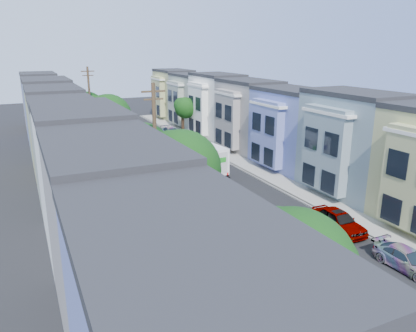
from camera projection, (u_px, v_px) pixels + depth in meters
ground at (249, 223)px, 29.69m from camera, size 160.00×160.00×0.00m
road_slab at (177, 169)px, 42.73m from camera, size 12.00×70.00×0.02m
curb_left at (120, 176)px, 40.26m from camera, size 0.30×70.00×0.15m
curb_right at (227, 162)px, 45.17m from camera, size 0.30×70.00×0.15m
sidewalk_left at (106, 178)px, 39.74m from camera, size 2.60×70.00×0.15m
sidewalk_right at (238, 161)px, 45.70m from camera, size 2.60×70.00×0.15m
centerline at (177, 169)px, 42.74m from camera, size 0.12×70.00×0.01m
townhouse_row_left at (66, 184)px, 38.22m from camera, size 5.00×70.00×8.50m
townhouse_row_right at (266, 158)px, 47.26m from camera, size 5.00×70.00×8.50m
tree_a at (290, 274)px, 14.29m from camera, size 4.70×4.70×7.02m
tree_b at (180, 170)px, 23.40m from camera, size 4.70×4.70×7.88m
tree_c at (142, 152)px, 30.60m from camera, size 4.47×4.47×6.98m
tree_d at (108, 118)px, 40.82m from camera, size 4.70×4.70×7.92m
tree_e at (87, 110)px, 53.16m from camera, size 4.70×4.70×6.88m
tree_far_r at (184, 108)px, 57.27m from camera, size 3.01×3.01×5.65m
utility_pole_near at (156, 158)px, 27.43m from camera, size 1.60×0.26×10.00m
utility_pole_far at (91, 108)px, 50.05m from camera, size 1.60×0.26×10.00m
fedex_truck at (200, 158)px, 40.23m from camera, size 2.61×6.78×3.25m
lead_sedan at (177, 150)px, 47.68m from camera, size 1.74×4.33×1.42m
parked_left_b at (232, 272)px, 21.85m from camera, size 2.27×4.63×1.34m
parked_left_c at (185, 223)px, 27.86m from camera, size 2.45×5.11×1.49m
parked_left_d at (144, 182)px, 36.44m from camera, size 2.11×4.60×1.45m
parked_right_a at (408, 260)px, 23.24m from camera, size 1.80×4.10×1.22m
parked_right_b at (338, 221)px, 28.12m from camera, size 1.90×4.74×1.53m
parked_right_c at (203, 150)px, 47.97m from camera, size 1.66×4.41×1.46m
parked_right_d at (172, 133)px, 57.47m from camera, size 2.04×4.79×1.43m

